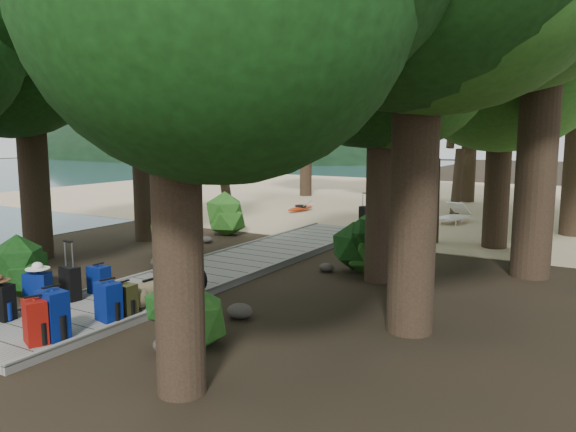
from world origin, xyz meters
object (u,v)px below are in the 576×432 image
Objects in this scene: duffel_right_khaki at (150,292)px; backpack_right_d at (124,298)px; backpack_right_b at (53,312)px; lone_suitcase_on_sand at (365,216)px; backpack_right_c at (108,299)px; sun_lounger at (453,214)px; suitcase_on_boardwalk at (70,283)px; backpack_right_a at (35,319)px; duffel_right_black at (186,282)px; backpack_left_c at (38,289)px; backpack_left_b at (2,300)px; backpack_left_d at (99,278)px; kayak at (301,207)px.

backpack_right_d is at bearing -83.11° from duffel_right_khaki.
backpack_right_b reaches higher than lone_suitcase_on_sand.
backpack_right_d is 10.89m from lone_suitcase_on_sand.
backpack_right_c is 13.20m from sun_lounger.
suitcase_on_boardwalk reaches higher than sun_lounger.
duffel_right_black is (0.13, 2.98, -0.13)m from backpack_right_a.
backpack_left_c is 1.40m from backpack_right_c.
sun_lounger reaches higher than duffel_right_black.
backpack_left_b is at bearing -124.84° from duffel_right_khaki.
duffel_right_black is 1.99m from suitcase_on_boardwalk.
backpack_right_d is at bearing 95.07° from backpack_right_b.
backpack_right_c is at bearing -6.83° from suitcase_on_boardwalk.
suitcase_on_boardwalk reaches higher than backpack_left_d.
backpack_right_c is 13.57m from kayak.
suitcase_on_boardwalk is at bearing 84.27° from backpack_left_b.
backpack_left_b is at bearing -73.35° from kayak.
backpack_left_c is at bearing -134.92° from duffel_right_khaki.
backpack_right_b reaches higher than backpack_left_c.
backpack_left_d is 0.81× the size of backpack_right_a.
kayak is at bearing 125.38° from duffel_right_black.
suitcase_on_boardwalk is at bearing 175.52° from backpack_right_c.
backpack_right_a reaches higher than backpack_right_c.
sun_lounger is (3.30, 13.29, -0.13)m from backpack_left_c.
lone_suitcase_on_sand is at bearing 94.80° from suitcase_on_boardwalk.
backpack_left_b is 0.94× the size of backpack_right_c.
backpack_right_c reaches higher than backpack_left_d.
backpack_right_b is (0.05, 0.24, 0.05)m from backpack_right_a.
backpack_right_d reaches higher than lone_suitcase_on_sand.
backpack_right_a is at bearing -81.20° from sun_lounger.
lone_suitcase_on_sand is (0.99, 12.03, -0.11)m from backpack_left_b.
backpack_right_d is at bearing 5.91° from suitcase_on_boardwalk.
backpack_left_b reaches higher than sun_lounger.
backpack_left_d is at bearing 156.37° from backpack_right_c.
duffel_right_khaki is 12.65m from kayak.
backpack_right_d is 12.87m from sun_lounger.
backpack_right_a is at bearing -61.51° from backpack_left_c.
backpack_left_b reaches higher than lone_suitcase_on_sand.
backpack_left_b is 1.66m from backpack_right_c.
backpack_right_c is at bearing -68.76° from lone_suitcase_on_sand.
duffel_right_black is at bearing 86.04° from backpack_right_d.
backpack_right_c is at bearing -37.57° from backpack_left_d.
duffel_right_khaki is at bearing 97.01° from backpack_right_b.
backpack_left_c is 1.27× the size of backpack_left_d.
duffel_right_black is at bearing -68.26° from lone_suitcase_on_sand.
backpack_right_b is 14.46m from kayak.
backpack_right_c is (1.44, 0.82, 0.02)m from backpack_left_b.
duffel_right_black is (1.45, 2.62, -0.11)m from backpack_left_b.
duffel_right_khaki is (-0.05, 0.95, -0.13)m from backpack_right_c.
backpack_right_a is 0.25m from backpack_right_b.
sun_lounger is at bearing 85.11° from suitcase_on_boardwalk.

